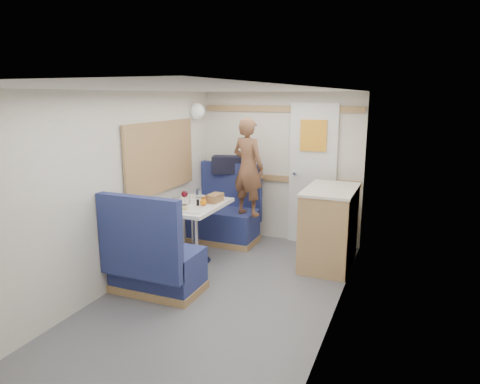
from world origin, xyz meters
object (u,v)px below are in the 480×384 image
at_px(dinette_table, 195,217).
at_px(duffel_bag, 230,165).
at_px(person, 248,167).
at_px(bread_loaf, 215,198).
at_px(salt_grinder, 190,199).
at_px(bench_far, 225,219).
at_px(galley_counter, 329,226).
at_px(tray, 194,209).
at_px(bench_near, 154,265).
at_px(dome_light, 197,111).
at_px(tumbler_left, 176,203).
at_px(pepper_grinder, 198,203).
at_px(orange_fruit, 203,202).
at_px(cheese_block, 184,208).
at_px(wine_glass, 184,195).
at_px(tumbler_mid, 199,193).
at_px(beer_glass, 203,201).

xyz_separation_m(dinette_table, duffel_bag, (-0.03, 1.12, 0.45)).
relative_size(person, bread_loaf, 5.32).
bearing_deg(salt_grinder, bench_far, 86.16).
xyz_separation_m(galley_counter, tray, (-1.35, -0.78, 0.26)).
bearing_deg(bench_near, galley_counter, 43.94).
height_order(bench_far, bench_near, same).
bearing_deg(person, dome_light, 6.90).
xyz_separation_m(tumbler_left, pepper_grinder, (0.19, 0.14, -0.02)).
relative_size(bench_near, person, 0.85).
bearing_deg(orange_fruit, person, 73.73).
xyz_separation_m(dome_light, cheese_block, (0.43, -1.17, -1.00)).
relative_size(galley_counter, orange_fruit, 12.60).
xyz_separation_m(dome_light, salt_grinder, (0.33, -0.84, -0.98)).
xyz_separation_m(cheese_block, wine_glass, (-0.12, 0.23, 0.09)).
bearing_deg(cheese_block, bench_far, 92.16).
relative_size(bench_far, tray, 3.16).
bearing_deg(salt_grinder, duffel_bag, 88.68).
xyz_separation_m(person, wine_glass, (-0.47, -0.80, -0.23)).
xyz_separation_m(bench_far, tray, (0.12, -1.09, 0.43)).
bearing_deg(dome_light, dinette_table, -65.35).
distance_m(tumbler_mid, bread_loaf, 0.30).
bearing_deg(person, bread_loaf, 84.77).
bearing_deg(bench_far, pepper_grinder, -84.10).
distance_m(dinette_table, tumbler_mid, 0.38).
bearing_deg(wine_glass, dome_light, 108.49).
relative_size(pepper_grinder, salt_grinder, 0.90).
xyz_separation_m(wine_glass, bread_loaf, (0.25, 0.27, -0.07)).
relative_size(beer_glass, bread_loaf, 0.39).
distance_m(dome_light, tray, 1.57).
xyz_separation_m(galley_counter, duffel_bag, (-1.50, 0.57, 0.55)).
bearing_deg(cheese_block, person, 71.47).
height_order(galley_counter, tray, galley_counter).
distance_m(dinette_table, person, 0.95).
bearing_deg(cheese_block, bench_near, -94.67).
xyz_separation_m(orange_fruit, salt_grinder, (-0.22, 0.10, -0.01)).
bearing_deg(beer_glass, tumbler_mid, 126.47).
bearing_deg(beer_glass, salt_grinder, 179.65).
bearing_deg(person, salt_grinder, 74.29).
bearing_deg(beer_glass, dome_light, 121.03).
height_order(bench_near, person, person).
relative_size(tray, bread_loaf, 1.43).
distance_m(bench_far, cheese_block, 1.27).
distance_m(galley_counter, duffel_bag, 1.70).
distance_m(bench_far, duffel_bag, 0.76).
bearing_deg(beer_glass, person, 68.35).
height_order(bench_near, dome_light, dome_light).
height_order(orange_fruit, pepper_grinder, orange_fruit).
relative_size(bench_near, cheese_block, 11.32).
distance_m(tumbler_mid, beer_glass, 0.36).
bearing_deg(tumbler_mid, galley_counter, 9.03).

